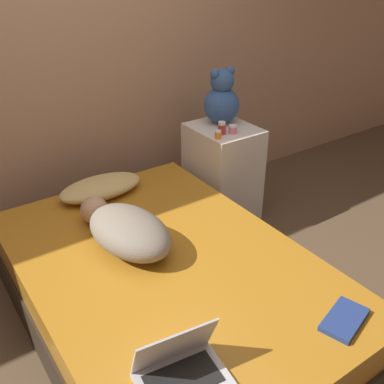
{
  "coord_description": "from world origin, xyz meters",
  "views": [
    {
      "loc": [
        -0.92,
        -1.56,
        1.84
      ],
      "look_at": [
        0.32,
        0.25,
        0.61
      ],
      "focal_mm": 42.0,
      "sensor_mm": 36.0,
      "label": 1
    }
  ],
  "objects": [
    {
      "name": "wall_back",
      "position": [
        0.0,
        1.26,
        1.3
      ],
      "size": [
        8.0,
        0.06,
        2.6
      ],
      "color": "tan",
      "rests_on": "ground_plane"
    },
    {
      "name": "person_lying",
      "position": [
        -0.1,
        0.23,
        0.53
      ],
      "size": [
        0.41,
        0.71,
        0.21
      ],
      "rotation": [
        0.0,
        0.0,
        0.14
      ],
      "color": "gray",
      "rests_on": "bed"
    },
    {
      "name": "nightstand",
      "position": [
        0.93,
        0.73,
        0.36
      ],
      "size": [
        0.4,
        0.48,
        0.72
      ],
      "color": "silver",
      "rests_on": "ground_plane"
    },
    {
      "name": "bottle_orange",
      "position": [
        0.77,
        0.59,
        0.74
      ],
      "size": [
        0.04,
        0.04,
        0.06
      ],
      "color": "orange",
      "rests_on": "nightstand"
    },
    {
      "name": "teddy_bear",
      "position": [
        0.97,
        0.82,
        0.89
      ],
      "size": [
        0.25,
        0.25,
        0.39
      ],
      "color": "#335693",
      "rests_on": "nightstand"
    },
    {
      "name": "pillow",
      "position": [
        0.01,
        0.81,
        0.49
      ],
      "size": [
        0.54,
        0.28,
        0.11
      ],
      "color": "tan",
      "rests_on": "bed"
    },
    {
      "name": "bottle_red",
      "position": [
        0.84,
        0.64,
        0.76
      ],
      "size": [
        0.05,
        0.05,
        0.09
      ],
      "color": "#B72D2D",
      "rests_on": "nightstand"
    },
    {
      "name": "laptop",
      "position": [
        -0.32,
        -0.62,
        0.48
      ],
      "size": [
        0.35,
        0.26,
        0.22
      ],
      "rotation": [
        0.0,
        0.0,
        -0.13
      ],
      "color": "silver",
      "rests_on": "bed"
    },
    {
      "name": "ground_plane",
      "position": [
        0.0,
        0.0,
        0.0
      ],
      "size": [
        12.0,
        12.0,
        0.0
      ],
      "primitive_type": "plane",
      "color": "brown"
    },
    {
      "name": "book",
      "position": [
        0.4,
        -0.78,
        0.45
      ],
      "size": [
        0.26,
        0.19,
        0.02
      ],
      "rotation": [
        0.0,
        0.0,
        0.29
      ],
      "color": "navy",
      "rests_on": "bed"
    },
    {
      "name": "bottle_pink",
      "position": [
        0.91,
        0.61,
        0.75
      ],
      "size": [
        0.06,
        0.06,
        0.06
      ],
      "color": "pink",
      "rests_on": "nightstand"
    },
    {
      "name": "bed",
      "position": [
        0.0,
        0.0,
        0.22
      ],
      "size": [
        1.33,
        1.96,
        0.43
      ],
      "color": "#2D2319",
      "rests_on": "ground_plane"
    }
  ]
}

